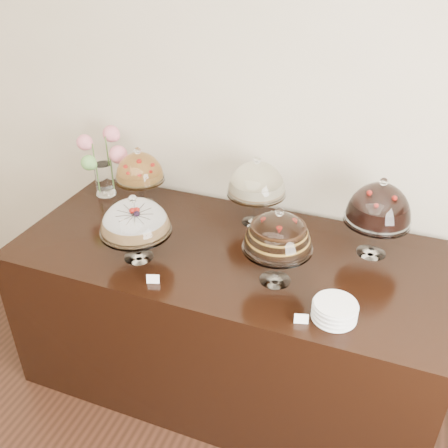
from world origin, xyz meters
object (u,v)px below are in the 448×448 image
(cake_stand_sugar_sponge, at_px, (135,219))
(cake_stand_fruit_tart, at_px, (139,169))
(cake_stand_dark_choco, at_px, (379,206))
(plate_stack, at_px, (335,311))
(display_counter, at_px, (227,315))
(cake_stand_cheesecake, at_px, (257,181))
(flower_vase, at_px, (104,160))
(cake_stand_choco_layer, at_px, (278,234))

(cake_stand_sugar_sponge, bearing_deg, cake_stand_fruit_tart, 117.23)
(cake_stand_dark_choco, height_order, cake_stand_fruit_tart, cake_stand_dark_choco)
(cake_stand_fruit_tart, bearing_deg, plate_stack, -25.70)
(cake_stand_dark_choco, bearing_deg, display_counter, -161.47)
(cake_stand_cheesecake, xyz_separation_m, cake_stand_fruit_tart, (-0.70, -0.03, -0.03))
(cake_stand_sugar_sponge, distance_m, cake_stand_cheesecake, 0.70)
(cake_stand_dark_choco, relative_size, flower_vase, 1.04)
(cake_stand_cheesecake, distance_m, cake_stand_dark_choco, 0.65)
(cake_stand_sugar_sponge, distance_m, cake_stand_dark_choco, 1.18)
(flower_vase, bearing_deg, display_counter, -18.80)
(display_counter, relative_size, plate_stack, 11.71)
(cake_stand_choco_layer, bearing_deg, plate_stack, -28.40)
(display_counter, relative_size, cake_stand_fruit_tart, 6.14)
(cake_stand_fruit_tart, bearing_deg, cake_stand_sugar_sponge, -62.77)
(cake_stand_sugar_sponge, height_order, cake_stand_choco_layer, cake_stand_choco_layer)
(plate_stack, bearing_deg, cake_stand_fruit_tart, 154.30)
(cake_stand_dark_choco, bearing_deg, cake_stand_sugar_sponge, -157.11)
(flower_vase, bearing_deg, cake_stand_choco_layer, -21.31)
(cake_stand_cheesecake, relative_size, cake_stand_fruit_tart, 1.11)
(display_counter, relative_size, cake_stand_dark_choco, 5.19)
(cake_stand_fruit_tart, distance_m, flower_vase, 0.26)
(cake_stand_cheesecake, bearing_deg, cake_stand_fruit_tart, -177.15)
(plate_stack, bearing_deg, cake_stand_cheesecake, 131.14)
(cake_stand_sugar_sponge, distance_m, plate_stack, 1.02)
(cake_stand_dark_choco, xyz_separation_m, cake_stand_fruit_tart, (-1.35, 0.04, -0.05))
(cake_stand_choco_layer, distance_m, flower_vase, 1.30)
(display_counter, xyz_separation_m, plate_stack, (0.61, -0.33, 0.49))
(flower_vase, distance_m, plate_stack, 1.66)
(cake_stand_dark_choco, height_order, flower_vase, cake_stand_dark_choco)
(display_counter, height_order, cake_stand_cheesecake, cake_stand_cheesecake)
(cake_stand_dark_choco, bearing_deg, flower_vase, 177.25)
(cake_stand_sugar_sponge, bearing_deg, cake_stand_choco_layer, 5.22)
(cake_stand_dark_choco, distance_m, flower_vase, 1.61)
(cake_stand_sugar_sponge, height_order, cake_stand_fruit_tart, cake_stand_fruit_tart)
(cake_stand_choco_layer, bearing_deg, display_counter, 151.64)
(display_counter, bearing_deg, cake_stand_cheesecake, 81.20)
(cake_stand_cheesecake, relative_size, plate_stack, 2.11)
(cake_stand_fruit_tart, xyz_separation_m, flower_vase, (-0.26, 0.03, 0.00))
(cake_stand_cheesecake, xyz_separation_m, cake_stand_dark_choco, (0.65, -0.08, 0.02))
(cake_stand_choco_layer, bearing_deg, cake_stand_cheesecake, 118.04)
(cake_stand_dark_choco, distance_m, cake_stand_fruit_tart, 1.35)
(cake_stand_fruit_tart, bearing_deg, cake_stand_choco_layer, -24.80)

